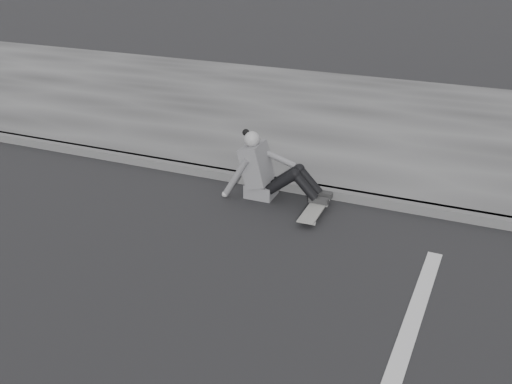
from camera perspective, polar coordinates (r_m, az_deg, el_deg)
ground at (r=5.87m, az=-12.23°, el=-8.53°), size 80.00×80.00×0.00m
curb at (r=7.81m, az=-1.76°, el=1.51°), size 24.00×0.16×0.12m
sidewalk at (r=10.45m, az=5.10°, el=7.71°), size 24.00×6.00×0.12m
skateboard at (r=6.93m, az=5.89°, el=-1.75°), size 0.20×0.78×0.09m
seated_woman at (r=7.24m, az=1.01°, el=2.12°), size 1.38×0.46×0.88m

